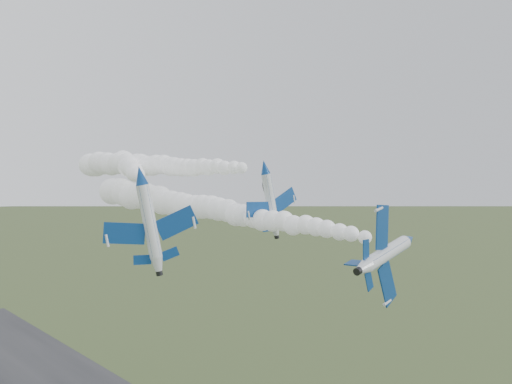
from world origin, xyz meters
The scene contains 6 objects.
jet_lead centered at (14.78, -1.81, 36.00)m, with size 4.40×14.05×11.42m.
smoke_trail_jet_lead centered at (9.07, 31.55, 38.53)m, with size 5.08×60.27×5.08m, color white, non-canonical shape.
jet_pair_left centered at (-9.43, 21.44, 43.89)m, with size 11.68×13.56×3.96m.
smoke_trail_jet_pair_left centered at (7.10, 57.70, 46.16)m, with size 4.74×71.76×4.74m, color white, non-canonical shape.
jet_pair_right centered at (11.60, 21.86, 45.31)m, with size 9.99×12.31×3.62m.
smoke_trail_jet_pair_right centered at (12.10, 58.63, 46.34)m, with size 5.46×67.99×5.46m, color white, non-canonical shape.
Camera 1 is at (-43.78, -43.63, 43.06)m, focal length 40.00 mm.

